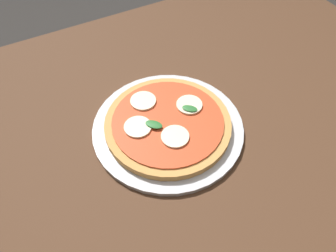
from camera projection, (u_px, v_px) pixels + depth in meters
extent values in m
plane|color=#2D2B28|center=(187.00, 236.00, 1.37)|extent=(6.00, 6.00, 0.00)
cube|color=#4C301E|center=(201.00, 130.00, 0.79)|extent=(1.43, 1.12, 0.04)
cube|color=#4C301E|center=(251.00, 63.00, 1.55)|extent=(0.07, 0.07, 0.73)
cylinder|color=silver|center=(168.00, 127.00, 0.76)|extent=(0.36, 0.36, 0.01)
cylinder|color=tan|center=(168.00, 124.00, 0.75)|extent=(0.30, 0.30, 0.02)
cylinder|color=#CC4723|center=(168.00, 121.00, 0.74)|extent=(0.26, 0.26, 0.00)
cylinder|color=beige|center=(189.00, 105.00, 0.77)|extent=(0.06, 0.06, 0.00)
cylinder|color=beige|center=(143.00, 101.00, 0.77)|extent=(0.06, 0.06, 0.00)
cylinder|color=beige|center=(138.00, 127.00, 0.72)|extent=(0.06, 0.06, 0.00)
cylinder|color=beige|center=(175.00, 136.00, 0.70)|extent=(0.06, 0.06, 0.00)
ellipsoid|color=#286B2D|center=(190.00, 108.00, 0.75)|extent=(0.04, 0.04, 0.00)
ellipsoid|color=#286B2D|center=(154.00, 124.00, 0.72)|extent=(0.04, 0.05, 0.00)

